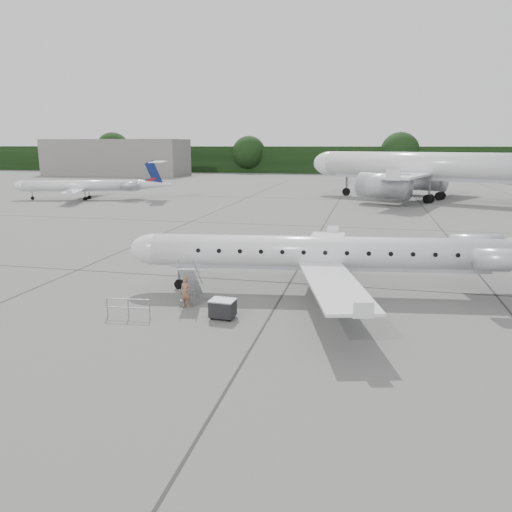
# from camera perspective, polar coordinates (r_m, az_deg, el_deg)

# --- Properties ---
(ground) EXTENTS (320.00, 320.00, 0.00)m
(ground) POSITION_cam_1_polar(r_m,az_deg,el_deg) (23.84, 9.80, -8.43)
(ground) COLOR #60605D
(ground) RESTS_ON ground
(treeline) EXTENTS (260.00, 4.00, 8.00)m
(treeline) POSITION_cam_1_polar(r_m,az_deg,el_deg) (152.33, 12.65, 10.61)
(treeline) COLOR black
(treeline) RESTS_ON ground
(terminal_building) EXTENTS (40.00, 14.00, 10.00)m
(terminal_building) POSITION_cam_1_polar(r_m,az_deg,el_deg) (150.12, -15.70, 10.81)
(terminal_building) COLOR slate
(terminal_building) RESTS_ON ground
(main_regional_jet) EXTENTS (28.28, 22.06, 6.66)m
(main_regional_jet) POSITION_cam_1_polar(r_m,az_deg,el_deg) (28.88, 8.14, 2.20)
(main_regional_jet) COLOR silver
(main_regional_jet) RESTS_ON ground
(airstair) EXTENTS (1.16, 2.47, 2.09)m
(airstair) POSITION_cam_1_polar(r_m,az_deg,el_deg) (27.87, -7.44, -2.99)
(airstair) COLOR silver
(airstair) RESTS_ON ground
(passenger) EXTENTS (0.65, 0.44, 1.71)m
(passenger) POSITION_cam_1_polar(r_m,az_deg,el_deg) (26.67, -8.04, -4.15)
(passenger) COLOR brown
(passenger) RESTS_ON ground
(safety_railing) EXTENTS (2.20, 0.30, 1.00)m
(safety_railing) POSITION_cam_1_polar(r_m,az_deg,el_deg) (25.77, -14.39, -5.85)
(safety_railing) COLOR gray
(safety_railing) RESTS_ON ground
(baggage_cart) EXTENTS (1.25, 1.04, 1.03)m
(baggage_cart) POSITION_cam_1_polar(r_m,az_deg,el_deg) (25.01, -3.83, -6.00)
(baggage_cart) COLOR black
(baggage_cart) RESTS_ON ground
(bg_narrowbody) EXTENTS (49.64, 43.98, 14.74)m
(bg_narrowbody) POSITION_cam_1_polar(r_m,az_deg,el_deg) (81.55, 18.70, 11.17)
(bg_narrowbody) COLOR silver
(bg_narrowbody) RESTS_ON ground
(bg_regional_left) EXTENTS (26.51, 21.95, 6.04)m
(bg_regional_left) POSITION_cam_1_polar(r_m,az_deg,el_deg) (83.80, -19.40, 8.16)
(bg_regional_left) COLOR silver
(bg_regional_left) RESTS_ON ground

